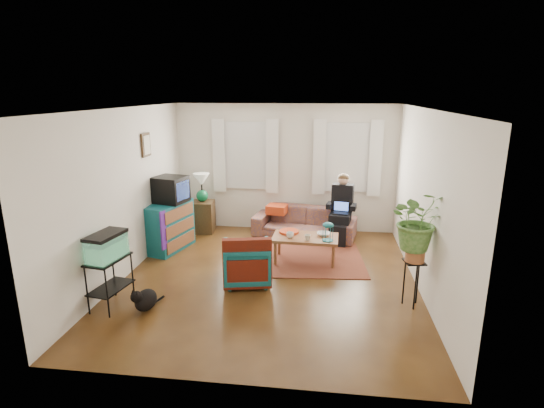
# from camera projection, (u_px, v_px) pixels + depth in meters

# --- Properties ---
(floor) EXTENTS (4.50, 5.00, 0.01)m
(floor) POSITION_uv_depth(u_px,v_px,m) (269.00, 278.00, 6.64)
(floor) COLOR #4F2B14
(floor) RESTS_ON ground
(ceiling) EXTENTS (4.50, 5.00, 0.01)m
(ceiling) POSITION_uv_depth(u_px,v_px,m) (268.00, 109.00, 5.97)
(ceiling) COLOR white
(ceiling) RESTS_ON wall_back
(wall_back) EXTENTS (4.50, 0.01, 2.60)m
(wall_back) POSITION_uv_depth(u_px,v_px,m) (285.00, 168.00, 8.70)
(wall_back) COLOR silver
(wall_back) RESTS_ON floor
(wall_front) EXTENTS (4.50, 0.01, 2.60)m
(wall_front) POSITION_uv_depth(u_px,v_px,m) (233.00, 264.00, 3.91)
(wall_front) COLOR silver
(wall_front) RESTS_ON floor
(wall_left) EXTENTS (0.01, 5.00, 2.60)m
(wall_left) POSITION_uv_depth(u_px,v_px,m) (125.00, 194.00, 6.58)
(wall_left) COLOR silver
(wall_left) RESTS_ON floor
(wall_right) EXTENTS (0.01, 5.00, 2.60)m
(wall_right) POSITION_uv_depth(u_px,v_px,m) (425.00, 203.00, 6.03)
(wall_right) COLOR silver
(wall_right) RESTS_ON floor
(window_left) EXTENTS (1.08, 0.04, 1.38)m
(window_left) POSITION_uv_depth(u_px,v_px,m) (246.00, 156.00, 8.71)
(window_left) COLOR white
(window_left) RESTS_ON wall_back
(window_right) EXTENTS (1.08, 0.04, 1.38)m
(window_right) POSITION_uv_depth(u_px,v_px,m) (347.00, 158.00, 8.47)
(window_right) COLOR white
(window_right) RESTS_ON wall_back
(curtains_left) EXTENTS (1.36, 0.06, 1.50)m
(curtains_left) POSITION_uv_depth(u_px,v_px,m) (245.00, 156.00, 8.64)
(curtains_left) COLOR white
(curtains_left) RESTS_ON wall_back
(curtains_right) EXTENTS (1.36, 0.06, 1.50)m
(curtains_right) POSITION_uv_depth(u_px,v_px,m) (347.00, 158.00, 8.39)
(curtains_right) COLOR white
(curtains_right) RESTS_ON wall_back
(picture_frame) EXTENTS (0.04, 0.32, 0.40)m
(picture_frame) POSITION_uv_depth(u_px,v_px,m) (146.00, 145.00, 7.22)
(picture_frame) COLOR #3D2616
(picture_frame) RESTS_ON wall_left
(area_rug) EXTENTS (2.13, 1.77, 0.01)m
(area_rug) POSITION_uv_depth(u_px,v_px,m) (305.00, 259.00, 7.38)
(area_rug) COLOR brown
(area_rug) RESTS_ON floor
(sofa) EXTENTS (2.11, 1.13, 0.78)m
(sofa) POSITION_uv_depth(u_px,v_px,m) (305.00, 218.00, 8.45)
(sofa) COLOR brown
(sofa) RESTS_ON floor
(seated_person) EXTENTS (0.60, 0.69, 1.19)m
(seated_person) POSITION_uv_depth(u_px,v_px,m) (341.00, 211.00, 8.19)
(seated_person) COLOR black
(seated_person) RESTS_ON sofa
(side_table) EXTENTS (0.47, 0.47, 0.65)m
(side_table) POSITION_uv_depth(u_px,v_px,m) (203.00, 217.00, 8.76)
(side_table) COLOR #3E2517
(side_table) RESTS_ON floor
(table_lamp) EXTENTS (0.36, 0.36, 0.59)m
(table_lamp) POSITION_uv_depth(u_px,v_px,m) (202.00, 188.00, 8.60)
(table_lamp) COLOR white
(table_lamp) RESTS_ON side_table
(dresser) EXTENTS (0.72, 1.07, 0.88)m
(dresser) POSITION_uv_depth(u_px,v_px,m) (169.00, 226.00, 7.76)
(dresser) COLOR #115F67
(dresser) RESTS_ON floor
(crt_tv) EXTENTS (0.65, 0.61, 0.47)m
(crt_tv) POSITION_uv_depth(u_px,v_px,m) (170.00, 189.00, 7.67)
(crt_tv) COLOR black
(crt_tv) RESTS_ON dresser
(aquarium_stand) EXTENTS (0.45, 0.67, 0.69)m
(aquarium_stand) POSITION_uv_depth(u_px,v_px,m) (111.00, 283.00, 5.70)
(aquarium_stand) COLOR black
(aquarium_stand) RESTS_ON floor
(aquarium) EXTENTS (0.40, 0.61, 0.36)m
(aquarium) POSITION_uv_depth(u_px,v_px,m) (107.00, 246.00, 5.56)
(aquarium) COLOR #7FD899
(aquarium) RESTS_ON aquarium_stand
(black_cat) EXTENTS (0.38, 0.47, 0.35)m
(black_cat) POSITION_uv_depth(u_px,v_px,m) (146.00, 298.00, 5.64)
(black_cat) COLOR black
(black_cat) RESTS_ON floor
(armchair) EXTENTS (0.81, 0.77, 0.71)m
(armchair) POSITION_uv_depth(u_px,v_px,m) (247.00, 261.00, 6.42)
(armchair) COLOR #126E71
(armchair) RESTS_ON floor
(serape_throw) EXTENTS (0.73, 0.31, 0.58)m
(serape_throw) POSITION_uv_depth(u_px,v_px,m) (247.00, 258.00, 6.12)
(serape_throw) COLOR #9E0A0A
(serape_throw) RESTS_ON armchair
(coffee_table) EXTENTS (1.12, 0.64, 0.46)m
(coffee_table) POSITION_uv_depth(u_px,v_px,m) (305.00, 249.00, 7.23)
(coffee_table) COLOR brown
(coffee_table) RESTS_ON floor
(cup_a) EXTENTS (0.13, 0.13, 0.10)m
(cup_a) POSITION_uv_depth(u_px,v_px,m) (290.00, 235.00, 7.11)
(cup_a) COLOR white
(cup_a) RESTS_ON coffee_table
(cup_b) EXTENTS (0.10, 0.10, 0.09)m
(cup_b) POSITION_uv_depth(u_px,v_px,m) (307.00, 238.00, 6.98)
(cup_b) COLOR beige
(cup_b) RESTS_ON coffee_table
(bowl) EXTENTS (0.22, 0.22, 0.05)m
(bowl) POSITION_uv_depth(u_px,v_px,m) (323.00, 234.00, 7.22)
(bowl) COLOR white
(bowl) RESTS_ON coffee_table
(snack_tray) EXTENTS (0.35, 0.35, 0.04)m
(snack_tray) POSITION_uv_depth(u_px,v_px,m) (289.00, 232.00, 7.36)
(snack_tray) COLOR #B21414
(snack_tray) RESTS_ON coffee_table
(birdcage) EXTENTS (0.19, 0.19, 0.32)m
(birdcage) POSITION_uv_depth(u_px,v_px,m) (328.00, 232.00, 6.93)
(birdcage) COLOR #115B6B
(birdcage) RESTS_ON coffee_table
(plant_stand) EXTENTS (0.32, 0.32, 0.65)m
(plant_stand) POSITION_uv_depth(u_px,v_px,m) (412.00, 283.00, 5.73)
(plant_stand) COLOR black
(plant_stand) RESTS_ON floor
(potted_plant) EXTENTS (0.84, 0.76, 0.82)m
(potted_plant) POSITION_uv_depth(u_px,v_px,m) (417.00, 229.00, 5.53)
(potted_plant) COLOR #599947
(potted_plant) RESTS_ON plant_stand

